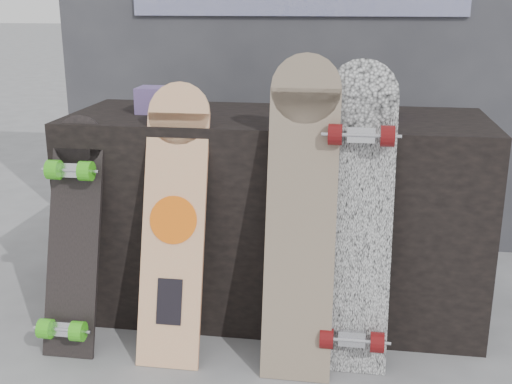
% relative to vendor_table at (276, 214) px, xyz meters
% --- Properties ---
extents(ground, '(60.00, 60.00, 0.00)m').
position_rel_vendor_table_xyz_m(ground, '(0.00, -0.50, -0.40)').
color(ground, slate).
rests_on(ground, ground).
extents(vendor_table, '(1.60, 0.60, 0.80)m').
position_rel_vendor_table_xyz_m(vendor_table, '(0.00, 0.00, 0.00)').
color(vendor_table, black).
rests_on(vendor_table, ground).
extents(booth, '(2.40, 0.22, 2.20)m').
position_rel_vendor_table_xyz_m(booth, '(0.00, 0.85, 0.70)').
color(booth, '#343439').
rests_on(booth, ground).
extents(merch_box_purple, '(0.18, 0.12, 0.10)m').
position_rel_vendor_table_xyz_m(merch_box_purple, '(-0.45, -0.01, 0.45)').
color(merch_box_purple, '#4A3975').
rests_on(merch_box_purple, vendor_table).
extents(merch_box_small, '(0.14, 0.14, 0.12)m').
position_rel_vendor_table_xyz_m(merch_box_small, '(0.37, 0.02, 0.46)').
color(merch_box_small, '#4A3975').
rests_on(merch_box_small, vendor_table).
extents(merch_box_flat, '(0.22, 0.10, 0.06)m').
position_rel_vendor_table_xyz_m(merch_box_flat, '(0.13, 0.18, 0.43)').
color(merch_box_flat, '#D1B78C').
rests_on(merch_box_flat, vendor_table).
extents(longboard_geisha, '(0.22, 0.32, 0.96)m').
position_rel_vendor_table_xyz_m(longboard_geisha, '(-0.31, -0.38, 0.10)').
color(longboard_geisha, beige).
rests_on(longboard_geisha, ground).
extents(longboard_celtic, '(0.23, 0.28, 1.06)m').
position_rel_vendor_table_xyz_m(longboard_celtic, '(0.14, -0.40, 0.17)').
color(longboard_celtic, '#CBAB8A').
rests_on(longboard_celtic, ground).
extents(longboard_cascadia, '(0.24, 0.28, 1.05)m').
position_rel_vendor_table_xyz_m(longboard_cascadia, '(0.32, -0.37, 0.14)').
color(longboard_cascadia, white).
rests_on(longboard_cascadia, ground).
extents(skateboard_dark, '(0.19, 0.33, 0.83)m').
position_rel_vendor_table_xyz_m(skateboard_dark, '(-0.68, -0.40, 0.02)').
color(skateboard_dark, black).
rests_on(skateboard_dark, ground).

